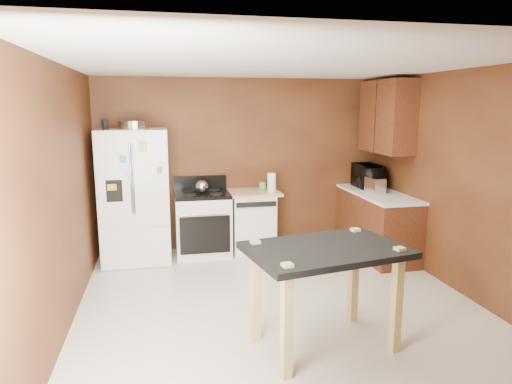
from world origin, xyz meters
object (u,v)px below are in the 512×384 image
object	(u,v)px
toaster	(375,185)
refrigerator	(135,196)
pen_cup	(105,125)
kettle	(202,187)
green_canister	(263,186)
dishwasher	(252,221)
island	(325,262)
roasting_pan	(134,125)
paper_towel	(272,183)
microwave	(368,177)
gas_range	(203,223)

from	to	relation	value
toaster	refrigerator	distance (m)	3.32
pen_cup	toaster	size ratio (longest dim) A/B	0.44
kettle	green_canister	size ratio (longest dim) A/B	1.58
pen_cup	green_canister	size ratio (longest dim) A/B	1.10
toaster	green_canister	bearing A→B (deg)	154.26
pen_cup	toaster	bearing A→B (deg)	-5.10
pen_cup	refrigerator	size ratio (longest dim) A/B	0.07
kettle	refrigerator	size ratio (longest dim) A/B	0.10
dishwasher	island	bearing A→B (deg)	-88.19
roasting_pan	pen_cup	distance (m)	0.37
kettle	island	distance (m)	2.86
roasting_pan	toaster	size ratio (longest dim) A/B	1.48
paper_towel	green_canister	size ratio (longest dim) A/B	2.38
paper_towel	dishwasher	xyz separation A→B (m)	(-0.25, 0.14, -0.58)
microwave	toaster	bearing A→B (deg)	170.44
toaster	refrigerator	bearing A→B (deg)	168.06
kettle	toaster	distance (m)	2.43
toaster	dishwasher	xyz separation A→B (m)	(-1.67, 0.50, -0.55)
toaster	island	xyz separation A→B (m)	(-1.58, -2.29, -0.23)
roasting_pan	kettle	xyz separation A→B (m)	(0.88, -0.02, -0.86)
roasting_pan	island	xyz separation A→B (m)	(1.69, -2.75, -1.07)
paper_towel	dishwasher	size ratio (longest dim) A/B	0.31
refrigerator	green_canister	bearing A→B (deg)	5.03
roasting_pan	toaster	world-z (taller)	roasting_pan
dishwasher	island	size ratio (longest dim) A/B	0.61
roasting_pan	gas_range	xyz separation A→B (m)	(0.88, 0.02, -1.39)
toaster	dishwasher	bearing A→B (deg)	158.58
microwave	island	distance (m)	3.15
roasting_pan	dishwasher	xyz separation A→B (m)	(1.60, 0.04, -1.40)
island	kettle	bearing A→B (deg)	106.60
kettle	gas_range	world-z (taller)	gas_range
kettle	toaster	world-z (taller)	toaster
paper_towel	refrigerator	xyz separation A→B (m)	(-1.89, 0.06, -0.13)
pen_cup	green_canister	xyz separation A→B (m)	(2.12, 0.25, -0.92)
microwave	dishwasher	distance (m)	1.84
pen_cup	gas_range	xyz separation A→B (m)	(1.23, 0.15, -1.40)
paper_towel	microwave	size ratio (longest dim) A/B	0.48
paper_towel	dishwasher	bearing A→B (deg)	150.51
gas_range	island	distance (m)	2.90
microwave	pen_cup	bearing A→B (deg)	91.80
pen_cup	refrigerator	world-z (taller)	pen_cup
island	pen_cup	bearing A→B (deg)	127.92
dishwasher	island	xyz separation A→B (m)	(0.09, -2.79, 0.33)
refrigerator	dishwasher	bearing A→B (deg)	2.99
kettle	paper_towel	distance (m)	0.98
paper_towel	microwave	xyz separation A→B (m)	(1.48, 0.02, 0.03)
pen_cup	kettle	bearing A→B (deg)	5.25
toaster	microwave	size ratio (longest dim) A/B	0.50
microwave	gas_range	bearing A→B (deg)	88.73
paper_towel	green_canister	distance (m)	0.25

